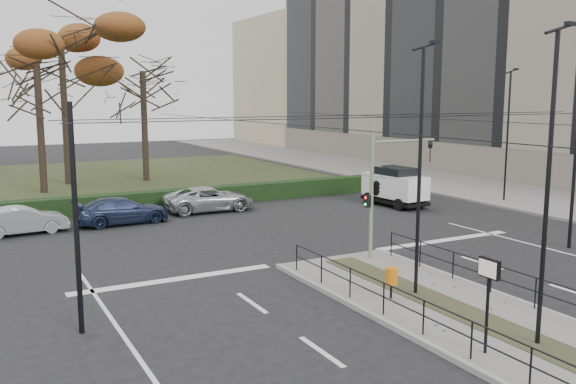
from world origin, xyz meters
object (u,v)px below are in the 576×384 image
at_px(streetlamp_median_far, 420,169).
at_px(bare_tree_near, 37,75).
at_px(white_van, 395,185).
at_px(info_panel, 489,279).
at_px(rust_tree, 61,38).
at_px(traffic_light, 378,185).
at_px(streetlamp_sidewalk, 508,134).
at_px(parked_car_third, 122,211).
at_px(streetlamp_median_near, 548,186).
at_px(litter_bin, 391,276).
at_px(parked_car_second, 23,220).
at_px(parked_car_fourth, 209,199).
at_px(bare_tree_center, 143,79).

relative_size(streetlamp_median_far, bare_tree_near, 0.72).
bearing_deg(white_van, bare_tree_near, 140.73).
xyz_separation_m(info_panel, rust_tree, (-4.10, 34.56, 8.11)).
distance_m(streetlamp_median_far, white_van, 16.40).
height_order(traffic_light, streetlamp_sidewalk, streetlamp_sidewalk).
relative_size(info_panel, white_van, 0.56).
bearing_deg(white_van, info_panel, -122.16).
height_order(parked_car_third, bare_tree_near, bare_tree_near).
height_order(streetlamp_median_near, rust_tree, rust_tree).
height_order(litter_bin, white_van, white_van).
bearing_deg(parked_car_second, litter_bin, -155.07).
height_order(traffic_light, litter_bin, traffic_light).
relative_size(litter_bin, streetlamp_median_far, 0.13).
relative_size(parked_car_fourth, bare_tree_near, 0.46).
distance_m(streetlamp_median_far, streetlamp_sidewalk, 19.27).
xyz_separation_m(streetlamp_sidewalk, bare_tree_near, (-23.38, 16.02, 3.43)).
bearing_deg(litter_bin, streetlamp_sidewalk, 33.24).
xyz_separation_m(streetlamp_median_far, bare_tree_near, (-7.55, 27.00, 3.43)).
xyz_separation_m(info_panel, streetlamp_sidewalk, (17.31, 15.22, 2.06)).
bearing_deg(streetlamp_sidewalk, bare_tree_center, 130.87).
distance_m(streetlamp_median_far, rust_tree, 31.42).
bearing_deg(streetlamp_median_far, parked_car_second, 122.85).
bearing_deg(parked_car_second, parked_car_fourth, -87.27).
bearing_deg(streetlamp_median_far, parked_car_fourth, 91.46).
relative_size(streetlamp_median_near, streetlamp_median_far, 1.01).
distance_m(traffic_light, streetlamp_sidewalk, 15.99).
bearing_deg(info_panel, parked_car_third, 101.21).
height_order(parked_car_third, rust_tree, rust_tree).
height_order(streetlamp_median_near, streetlamp_median_far, streetlamp_median_near).
bearing_deg(parked_car_third, parked_car_fourth, -80.54).
xyz_separation_m(parked_car_fourth, white_van, (9.86, -3.38, 0.49)).
bearing_deg(white_van, parked_car_second, 173.83).
height_order(traffic_light, parked_car_second, traffic_light).
relative_size(parked_car_fourth, white_van, 1.17).
distance_m(info_panel, rust_tree, 35.73).
bearing_deg(white_van, streetlamp_median_far, -125.73).
relative_size(info_panel, parked_car_fourth, 0.48).
distance_m(parked_car_second, white_van, 19.37).
bearing_deg(parked_car_second, bare_tree_center, -38.66).
relative_size(litter_bin, parked_car_third, 0.21).
bearing_deg(bare_tree_near, parked_car_fourth, -55.84).
bearing_deg(parked_car_third, bare_tree_center, -22.86).
height_order(streetlamp_sidewalk, bare_tree_center, bare_tree_center).
bearing_deg(litter_bin, parked_car_second, 120.08).
distance_m(parked_car_third, bare_tree_near, 13.62).
bearing_deg(litter_bin, traffic_light, 58.86).
height_order(traffic_light, bare_tree_center, bare_tree_center).
relative_size(litter_bin, bare_tree_near, 0.09).
distance_m(litter_bin, parked_car_third, 16.04).
relative_size(traffic_light, white_van, 1.15).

